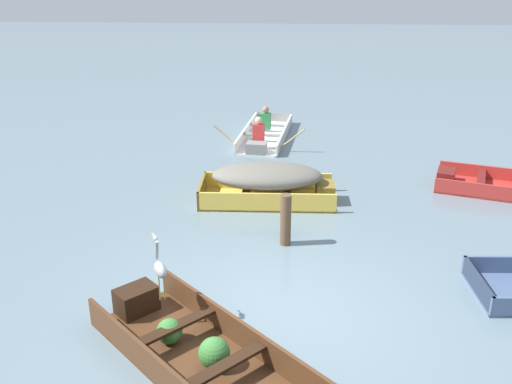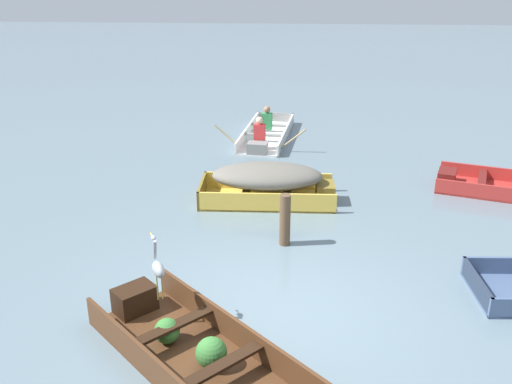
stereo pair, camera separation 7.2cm
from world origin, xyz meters
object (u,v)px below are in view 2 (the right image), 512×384
at_px(heron_on_dinghy, 158,267).
at_px(mooring_post, 285,220).
at_px(skiff_red_mid_moored, 494,186).
at_px(dinghy_dark_varnish_foreground, 191,348).
at_px(skiff_yellow_near_moored, 269,180).
at_px(rowboat_white_with_crew, 266,134).

xyz_separation_m(heron_on_dinghy, mooring_post, (1.55, 2.45, -0.43)).
bearing_deg(skiff_red_mid_moored, dinghy_dark_varnish_foreground, -132.46).
bearing_deg(skiff_yellow_near_moored, mooring_post, -79.00).
bearing_deg(skiff_red_mid_moored, rowboat_white_with_crew, 146.07).
distance_m(dinghy_dark_varnish_foreground, skiff_yellow_near_moored, 5.03).
xyz_separation_m(skiff_red_mid_moored, heron_on_dinghy, (-5.85, -5.21, 0.77)).
distance_m(skiff_yellow_near_moored, rowboat_white_with_crew, 4.24).
bearing_deg(rowboat_white_with_crew, skiff_red_mid_moored, -33.93).
xyz_separation_m(skiff_yellow_near_moored, skiff_red_mid_moored, (4.67, 0.88, -0.33)).
relative_size(skiff_yellow_near_moored, rowboat_white_with_crew, 0.79).
height_order(dinghy_dark_varnish_foreground, skiff_yellow_near_moored, skiff_yellow_near_moored).
distance_m(skiff_yellow_near_moored, skiff_red_mid_moored, 4.76).
bearing_deg(mooring_post, dinghy_dark_varnish_foreground, -108.73).
bearing_deg(rowboat_white_with_crew, heron_on_dinghy, -95.88).
xyz_separation_m(rowboat_white_with_crew, heron_on_dinghy, (-0.88, -8.55, 0.72)).
relative_size(skiff_red_mid_moored, rowboat_white_with_crew, 0.82).
distance_m(rowboat_white_with_crew, heron_on_dinghy, 8.63).
height_order(rowboat_white_with_crew, heron_on_dinghy, heron_on_dinghy).
bearing_deg(skiff_red_mid_moored, skiff_yellow_near_moored, -169.37).
relative_size(dinghy_dark_varnish_foreground, rowboat_white_with_crew, 0.93).
height_order(dinghy_dark_varnish_foreground, mooring_post, mooring_post).
bearing_deg(heron_on_dinghy, rowboat_white_with_crew, 84.12).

